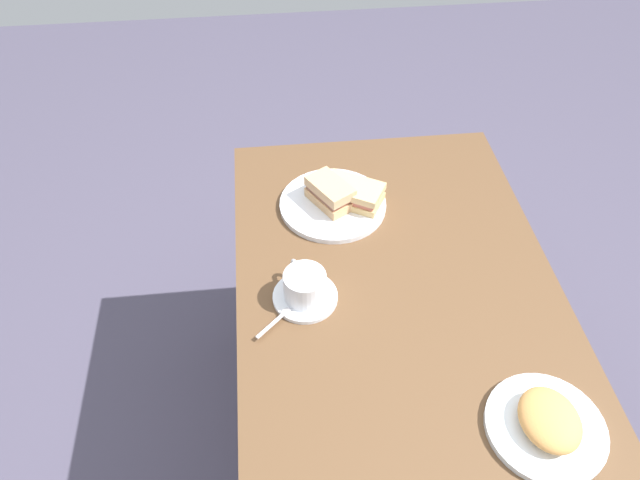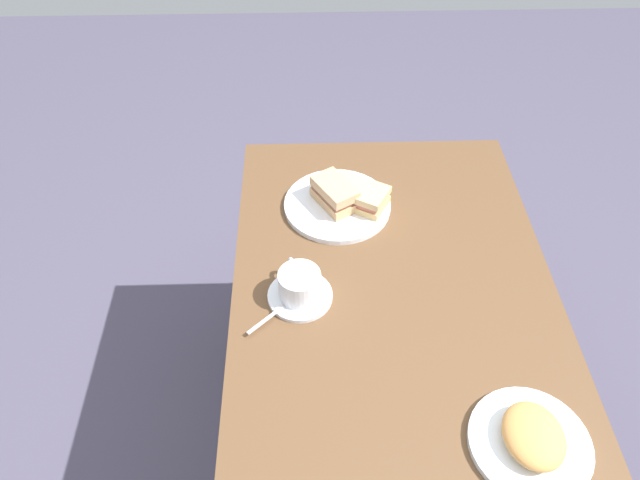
{
  "view_description": "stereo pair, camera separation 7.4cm",
  "coord_description": "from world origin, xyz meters",
  "px_view_note": "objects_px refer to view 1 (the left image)",
  "views": [
    {
      "loc": [
        0.75,
        -0.26,
        1.74
      ],
      "look_at": [
        -0.2,
        -0.16,
        0.76
      ],
      "focal_mm": 33.61,
      "sensor_mm": 36.0,
      "label": 1
    },
    {
      "loc": [
        0.76,
        -0.19,
        1.74
      ],
      "look_at": [
        -0.2,
        -0.16,
        0.76
      ],
      "focal_mm": 33.61,
      "sensor_mm": 36.0,
      "label": 2
    }
  ],
  "objects_px": {
    "sandwich_back": "(353,193)",
    "coffee_saucer": "(305,297)",
    "spoon": "(279,318)",
    "side_plate": "(545,427)",
    "dining_table": "(400,341)",
    "sandwich_plate": "(333,204)",
    "sandwich_front": "(330,193)",
    "coffee_cup": "(305,285)"
  },
  "relations": [
    {
      "from": "spoon",
      "to": "coffee_saucer",
      "type": "bearing_deg",
      "value": 133.16
    },
    {
      "from": "sandwich_back",
      "to": "coffee_saucer",
      "type": "relative_size",
      "value": 1.17
    },
    {
      "from": "sandwich_front",
      "to": "sandwich_plate",
      "type": "bearing_deg",
      "value": 92.92
    },
    {
      "from": "sandwich_back",
      "to": "coffee_saucer",
      "type": "height_order",
      "value": "sandwich_back"
    },
    {
      "from": "coffee_saucer",
      "to": "spoon",
      "type": "relative_size",
      "value": 1.75
    },
    {
      "from": "coffee_saucer",
      "to": "coffee_cup",
      "type": "bearing_deg",
      "value": -162.76
    },
    {
      "from": "sandwich_front",
      "to": "side_plate",
      "type": "bearing_deg",
      "value": 26.54
    },
    {
      "from": "coffee_cup",
      "to": "spoon",
      "type": "relative_size",
      "value": 1.47
    },
    {
      "from": "sandwich_plate",
      "to": "coffee_saucer",
      "type": "xyz_separation_m",
      "value": [
        0.28,
        -0.09,
        -0.0
      ]
    },
    {
      "from": "sandwich_plate",
      "to": "sandwich_back",
      "type": "relative_size",
      "value": 1.61
    },
    {
      "from": "coffee_cup",
      "to": "spoon",
      "type": "bearing_deg",
      "value": -45.81
    },
    {
      "from": "sandwich_back",
      "to": "spoon",
      "type": "relative_size",
      "value": 2.05
    },
    {
      "from": "coffee_saucer",
      "to": "coffee_cup",
      "type": "distance_m",
      "value": 0.04
    },
    {
      "from": "sandwich_back",
      "to": "coffee_cup",
      "type": "bearing_deg",
      "value": -27.08
    },
    {
      "from": "coffee_saucer",
      "to": "sandwich_front",
      "type": "bearing_deg",
      "value": 162.95
    },
    {
      "from": "dining_table",
      "to": "coffee_cup",
      "type": "relative_size",
      "value": 10.27
    },
    {
      "from": "coffee_saucer",
      "to": "dining_table",
      "type": "bearing_deg",
      "value": 75.4
    },
    {
      "from": "side_plate",
      "to": "sandwich_back",
      "type": "bearing_deg",
      "value": -157.87
    },
    {
      "from": "dining_table",
      "to": "side_plate",
      "type": "relative_size",
      "value": 5.59
    },
    {
      "from": "coffee_cup",
      "to": "sandwich_front",
      "type": "bearing_deg",
      "value": 162.78
    },
    {
      "from": "dining_table",
      "to": "side_plate",
      "type": "bearing_deg",
      "value": 33.73
    },
    {
      "from": "coffee_saucer",
      "to": "spoon",
      "type": "bearing_deg",
      "value": -46.84
    },
    {
      "from": "sandwich_front",
      "to": "spoon",
      "type": "relative_size",
      "value": 1.72
    },
    {
      "from": "spoon",
      "to": "dining_table",
      "type": "bearing_deg",
      "value": 90.25
    },
    {
      "from": "sandwich_back",
      "to": "coffee_cup",
      "type": "height_order",
      "value": "coffee_cup"
    },
    {
      "from": "coffee_saucer",
      "to": "sandwich_plate",
      "type": "bearing_deg",
      "value": 161.59
    },
    {
      "from": "sandwich_plate",
      "to": "coffee_cup",
      "type": "height_order",
      "value": "coffee_cup"
    },
    {
      "from": "spoon",
      "to": "sandwich_back",
      "type": "bearing_deg",
      "value": 149.15
    },
    {
      "from": "sandwich_back",
      "to": "spoon",
      "type": "xyz_separation_m",
      "value": [
        0.34,
        -0.2,
        -0.03
      ]
    },
    {
      "from": "sandwich_back",
      "to": "side_plate",
      "type": "xyz_separation_m",
      "value": [
        0.63,
        0.26,
        -0.03
      ]
    },
    {
      "from": "sandwich_back",
      "to": "side_plate",
      "type": "bearing_deg",
      "value": 22.13
    },
    {
      "from": "coffee_saucer",
      "to": "side_plate",
      "type": "distance_m",
      "value": 0.53
    },
    {
      "from": "sandwich_back",
      "to": "dining_table",
      "type": "bearing_deg",
      "value": 10.33
    },
    {
      "from": "sandwich_front",
      "to": "side_plate",
      "type": "distance_m",
      "value": 0.71
    },
    {
      "from": "dining_table",
      "to": "coffee_saucer",
      "type": "height_order",
      "value": "coffee_saucer"
    },
    {
      "from": "sandwich_front",
      "to": "spoon",
      "type": "height_order",
      "value": "sandwich_front"
    },
    {
      "from": "coffee_saucer",
      "to": "side_plate",
      "type": "bearing_deg",
      "value": 49.26
    },
    {
      "from": "sandwich_back",
      "to": "sandwich_plate",
      "type": "bearing_deg",
      "value": -88.46
    },
    {
      "from": "spoon",
      "to": "side_plate",
      "type": "xyz_separation_m",
      "value": [
        0.29,
        0.46,
        -0.01
      ]
    },
    {
      "from": "sandwich_back",
      "to": "spoon",
      "type": "distance_m",
      "value": 0.4
    },
    {
      "from": "sandwich_plate",
      "to": "coffee_cup",
      "type": "bearing_deg",
      "value": -18.59
    },
    {
      "from": "coffee_saucer",
      "to": "sandwich_back",
      "type": "bearing_deg",
      "value": 153.12
    }
  ]
}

